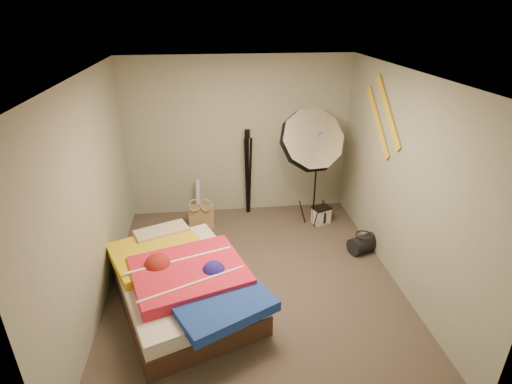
{
  "coord_description": "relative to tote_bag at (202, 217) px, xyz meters",
  "views": [
    {
      "loc": [
        -0.46,
        -4.01,
        3.11
      ],
      "look_at": [
        0.1,
        0.6,
        0.95
      ],
      "focal_mm": 28.0,
      "sensor_mm": 36.0,
      "label": 1
    }
  ],
  "objects": [
    {
      "name": "floor",
      "position": [
        0.64,
        -1.41,
        -0.19
      ],
      "size": [
        4.0,
        4.0,
        0.0
      ],
      "primitive_type": "plane",
      "color": "#4B423A",
      "rests_on": "ground"
    },
    {
      "name": "ceiling",
      "position": [
        0.64,
        -1.41,
        2.31
      ],
      "size": [
        4.0,
        4.0,
        0.0
      ],
      "primitive_type": "plane",
      "rotation": [
        3.14,
        0.0,
        0.0
      ],
      "color": "silver",
      "rests_on": "wall_back"
    },
    {
      "name": "wall_back",
      "position": [
        0.64,
        0.59,
        1.06
      ],
      "size": [
        3.5,
        0.0,
        3.5
      ],
      "primitive_type": "plane",
      "rotation": [
        1.57,
        0.0,
        0.0
      ],
      "color": "gray",
      "rests_on": "floor"
    },
    {
      "name": "wall_front",
      "position": [
        0.64,
        -3.41,
        1.06
      ],
      "size": [
        3.5,
        0.0,
        3.5
      ],
      "primitive_type": "plane",
      "rotation": [
        -1.57,
        0.0,
        0.0
      ],
      "color": "gray",
      "rests_on": "floor"
    },
    {
      "name": "wall_left",
      "position": [
        -1.11,
        -1.41,
        1.06
      ],
      "size": [
        0.0,
        4.0,
        4.0
      ],
      "primitive_type": "plane",
      "rotation": [
        1.57,
        0.0,
        1.57
      ],
      "color": "gray",
      "rests_on": "floor"
    },
    {
      "name": "wall_right",
      "position": [
        2.39,
        -1.41,
        1.06
      ],
      "size": [
        0.0,
        4.0,
        4.0
      ],
      "primitive_type": "plane",
      "rotation": [
        1.57,
        0.0,
        -1.57
      ],
      "color": "gray",
      "rests_on": "floor"
    },
    {
      "name": "tote_bag",
      "position": [
        0.0,
        0.0,
        0.0
      ],
      "size": [
        0.4,
        0.21,
        0.39
      ],
      "primitive_type": "cube",
      "rotation": [
        -0.14,
        0.0,
        -0.13
      ],
      "color": "#9B855A",
      "rests_on": "floor"
    },
    {
      "name": "wrapping_roll",
      "position": [
        -0.06,
        0.4,
        0.12
      ],
      "size": [
        0.12,
        0.19,
        0.62
      ],
      "primitive_type": "cylinder",
      "rotation": [
        -0.17,
        0.0,
        -0.29
      ],
      "color": "#669BCC",
      "rests_on": "floor"
    },
    {
      "name": "camera_case",
      "position": [
        1.86,
        -0.05,
        -0.06
      ],
      "size": [
        0.3,
        0.26,
        0.25
      ],
      "primitive_type": "cube",
      "rotation": [
        0.0,
        0.0,
        0.38
      ],
      "color": "silver",
      "rests_on": "floor"
    },
    {
      "name": "duffel_bag",
      "position": [
        2.22,
        -0.92,
        -0.07
      ],
      "size": [
        0.46,
        0.38,
        0.24
      ],
      "primitive_type": "cylinder",
      "rotation": [
        0.0,
        1.57,
        0.4
      ],
      "color": "black",
      "rests_on": "floor"
    },
    {
      "name": "wall_stripe_upper",
      "position": [
        2.37,
        -0.81,
        1.76
      ],
      "size": [
        0.02,
        0.91,
        0.78
      ],
      "primitive_type": "cube",
      "rotation": [
        0.7,
        0.0,
        0.0
      ],
      "color": "gold",
      "rests_on": "wall_right"
    },
    {
      "name": "wall_stripe_lower",
      "position": [
        2.37,
        -0.56,
        1.56
      ],
      "size": [
        0.02,
        0.91,
        0.78
      ],
      "primitive_type": "cube",
      "rotation": [
        0.7,
        0.0,
        0.0
      ],
      "color": "gold",
      "rests_on": "wall_right"
    },
    {
      "name": "bed",
      "position": [
        -0.2,
        -1.68,
        0.09
      ],
      "size": [
        1.94,
        2.24,
        0.55
      ],
      "color": "#422B1D",
      "rests_on": "floor"
    },
    {
      "name": "photo_umbrella",
      "position": [
        1.59,
        -0.17,
        1.21
      ],
      "size": [
        1.11,
        0.78,
        1.95
      ],
      "color": "black",
      "rests_on": "floor"
    },
    {
      "name": "camera_tripod",
      "position": [
        0.76,
        0.46,
        0.62
      ],
      "size": [
        0.09,
        0.09,
        1.41
      ],
      "color": "black",
      "rests_on": "floor"
    }
  ]
}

